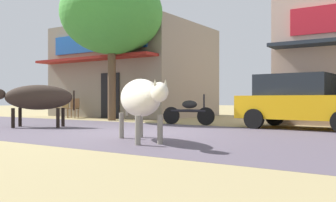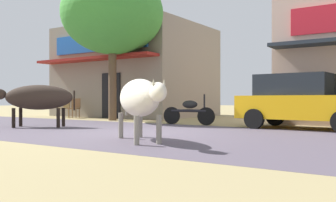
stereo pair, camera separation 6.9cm
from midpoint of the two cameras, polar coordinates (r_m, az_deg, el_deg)
ground at (r=10.05m, az=-4.52°, el=-4.81°), size 80.00×80.00×0.00m
asphalt_road at (r=10.05m, az=-4.52°, el=-4.79°), size 72.00×6.42×0.00m
storefront_left_cafe at (r=20.15m, az=-4.83°, el=4.35°), size 7.28×6.51×4.61m
roadside_tree at (r=16.14m, az=-8.38°, el=13.07°), size 4.26×4.26×6.18m
parked_hatchback_car at (r=11.86m, az=19.95°, el=0.03°), size 3.89×2.05×1.64m
parked_motorcycle at (r=12.94m, az=3.43°, el=-1.58°), size 1.91×0.31×1.06m
cow_near_brown at (r=12.51m, az=-19.23°, el=0.49°), size 2.54×1.88×1.34m
cow_far_dark at (r=7.89m, az=-4.17°, el=0.42°), size 2.40×1.93×1.32m
cafe_chair_near_tree at (r=18.97m, az=-15.45°, el=-0.84°), size 0.44×0.44×0.92m
cafe_chair_by_doorway at (r=18.02m, az=-13.97°, el=-0.90°), size 0.58×0.58×0.92m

